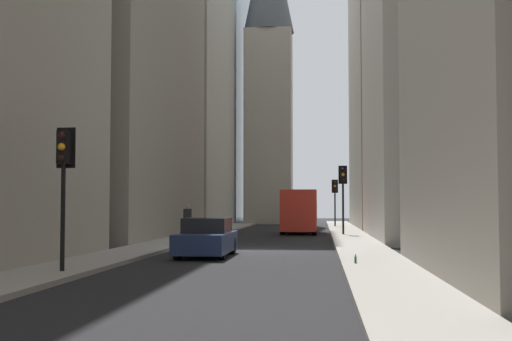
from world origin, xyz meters
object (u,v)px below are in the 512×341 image
Objects in this scene: delivery_truck at (300,211)px; discarded_bottle at (356,260)px; sedan_navy at (207,238)px; traffic_light_far_junction at (335,192)px; pedestrian at (188,218)px; traffic_light_midblock at (343,184)px; traffic_light_foreground at (64,165)px.

delivery_truck is 23.87m from discarded_bottle.
delivery_truck is at bearing -8.04° from sedan_navy.
delivery_truck is 11.82m from traffic_light_far_junction.
delivery_truck is at bearing 167.35° from traffic_light_far_junction.
sedan_navy is 15.93× the size of discarded_bottle.
discarded_bottle is (-3.90, -5.22, -0.42)m from sedan_navy.
traffic_light_far_junction is 2.15× the size of pedestrian.
sedan_navy is (-19.81, 2.80, -0.80)m from delivery_truck.
sedan_navy is at bearing 53.21° from discarded_bottle.
sedan_navy is 2.40× the size of pedestrian.
delivery_truck is at bearing 36.03° from traffic_light_midblock.
sedan_navy is at bearing 171.96° from delivery_truck.
delivery_truck reaches higher than sedan_navy.
traffic_light_foreground is (-26.86, 5.48, 1.51)m from delivery_truck.
discarded_bottle is at bearing 179.12° from traffic_light_midblock.
pedestrian is at bearing 26.43° from discarded_bottle.
traffic_light_far_junction is at bearing 0.59° from traffic_light_midblock.
delivery_truck is 23.93× the size of discarded_bottle.
traffic_light_midblock is at bearing -0.88° from discarded_bottle.
traffic_light_far_junction is at bearing -12.65° from delivery_truck.
traffic_light_foreground is at bearing 160.46° from traffic_light_midblock.
traffic_light_foreground is at bearing 168.14° from traffic_light_far_junction.
delivery_truck is 27.45m from traffic_light_foreground.
traffic_light_midblock is 2.30× the size of pedestrian.
sedan_navy is at bearing 170.26° from traffic_light_far_junction.
sedan_navy is at bearing -20.82° from traffic_light_foreground.
sedan_navy is 1.12× the size of traffic_light_foreground.
traffic_light_foreground reaches higher than sedan_navy.
traffic_light_midblock reaches higher than delivery_truck.
traffic_light_foreground is 24.52m from traffic_light_midblock.
pedestrian reaches higher than discarded_bottle.
traffic_light_far_junction is (11.44, -2.57, 1.51)m from delivery_truck.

